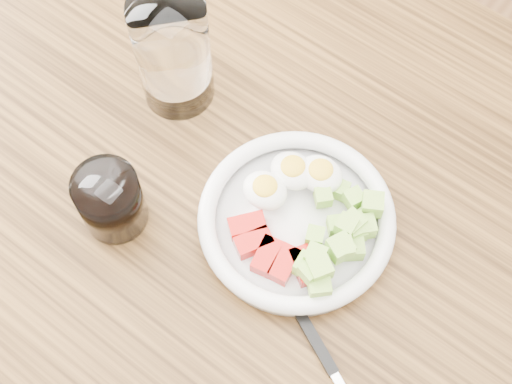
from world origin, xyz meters
TOP-DOWN VIEW (x-y plane):
  - ground at (0.00, 0.00)m, footprint 4.00×4.00m
  - dining_table at (0.00, 0.00)m, footprint 1.50×0.90m
  - bowl at (0.05, 0.02)m, footprint 0.23×0.23m
  - fork at (0.17, -0.10)m, footprint 0.18×0.09m
  - water_glass at (-0.19, 0.08)m, footprint 0.09×0.09m
  - coffee_glass at (-0.13, -0.11)m, footprint 0.08×0.08m

SIDE VIEW (x-z plane):
  - ground at x=0.00m, z-range 0.00..0.00m
  - dining_table at x=0.00m, z-range 0.28..1.05m
  - fork at x=0.17m, z-range 0.77..0.78m
  - bowl at x=0.05m, z-range 0.76..0.82m
  - coffee_glass at x=-0.13m, z-range 0.77..0.86m
  - water_glass at x=-0.19m, z-range 0.77..0.94m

